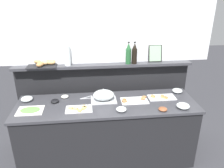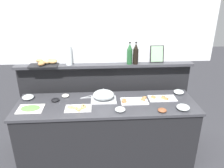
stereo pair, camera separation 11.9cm
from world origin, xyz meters
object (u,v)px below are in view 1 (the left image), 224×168
at_px(cold_cuts_platter, 30,110).
at_px(serving_tongs, 86,98).
at_px(sandwich_platter_front, 134,100).
at_px(condiment_bowl_cream, 65,96).
at_px(sandwich_platter_side, 79,109).
at_px(sandwich_platter_rear, 161,97).
at_px(condiment_bowl_teal, 55,101).
at_px(wine_bottle_green, 128,54).
at_px(water_carafe, 67,56).
at_px(wine_bottle_dark, 134,54).
at_px(glass_bowl_medium, 27,99).
at_px(glass_bowl_large, 177,91).
at_px(glass_bowl_extra, 183,106).
at_px(framed_picture, 155,53).
at_px(condiment_bowl_dark, 163,109).
at_px(serving_cloche, 104,96).
at_px(glass_bowl_small, 121,109).
at_px(bread_basket, 45,63).

bearing_deg(cold_cuts_platter, serving_tongs, 21.90).
bearing_deg(sandwich_platter_front, condiment_bowl_cream, 167.84).
bearing_deg(sandwich_platter_side, sandwich_platter_rear, 10.53).
xyz_separation_m(condiment_bowl_teal, wine_bottle_green, (1.03, 0.34, 0.52)).
bearing_deg(water_carafe, wine_bottle_dark, -1.28).
bearing_deg(sandwich_platter_rear, glass_bowl_medium, 176.62).
relative_size(condiment_bowl_cream, water_carafe, 0.36).
bearing_deg(glass_bowl_large, sandwich_platter_side, -165.91).
height_order(glass_bowl_large, water_carafe, water_carafe).
height_order(cold_cuts_platter, condiment_bowl_teal, condiment_bowl_teal).
relative_size(sandwich_platter_rear, glass_bowl_large, 2.56).
xyz_separation_m(cold_cuts_platter, glass_bowl_extra, (1.89, -0.13, 0.02)).
relative_size(sandwich_platter_side, glass_bowl_large, 2.26).
bearing_deg(framed_picture, glass_bowl_large, -43.80).
bearing_deg(condiment_bowl_cream, glass_bowl_large, -0.18).
relative_size(condiment_bowl_dark, framed_picture, 0.43).
distance_m(sandwich_platter_front, glass_bowl_extra, 0.62).
distance_m(sandwich_platter_front, serving_cloche, 0.42).
bearing_deg(condiment_bowl_dark, framed_picture, 83.45).
bearing_deg(sandwich_platter_front, sandwich_platter_rear, 7.66).
height_order(glass_bowl_small, glass_bowl_extra, glass_bowl_extra).
distance_m(serving_cloche, condiment_bowl_dark, 0.79).
bearing_deg(condiment_bowl_dark, bread_basket, 153.47).
relative_size(glass_bowl_extra, condiment_bowl_teal, 1.49).
bearing_deg(wine_bottle_green, glass_bowl_medium, -169.74).
bearing_deg(wine_bottle_dark, framed_picture, 10.50).
bearing_deg(glass_bowl_extra, glass_bowl_medium, 168.19).
relative_size(bread_basket, water_carafe, 1.47).
relative_size(sandwich_platter_rear, bread_basket, 0.89).
xyz_separation_m(condiment_bowl_teal, bread_basket, (-0.14, 0.38, 0.41)).
relative_size(serving_tongs, water_carafe, 0.66).
bearing_deg(condiment_bowl_dark, glass_bowl_large, 52.42).
relative_size(glass_bowl_medium, condiment_bowl_teal, 1.42).
bearing_deg(sandwich_platter_front, sandwich_platter_side, -167.96).
bearing_deg(glass_bowl_small, wine_bottle_dark, 67.09).
bearing_deg(condiment_bowl_dark, glass_bowl_small, 175.44).
height_order(sandwich_platter_side, wine_bottle_green, wine_bottle_green).
bearing_deg(sandwich_platter_side, glass_bowl_small, -10.08).
distance_m(glass_bowl_large, glass_bowl_extra, 0.47).
height_order(sandwich_platter_front, framed_picture, framed_picture).
height_order(serving_cloche, water_carafe, water_carafe).
bearing_deg(water_carafe, glass_bowl_medium, -153.71).
relative_size(sandwich_platter_side, water_carafe, 1.16).
distance_m(glass_bowl_small, condiment_bowl_teal, 0.90).
xyz_separation_m(sandwich_platter_side, glass_bowl_large, (1.40, 0.35, 0.02)).
distance_m(cold_cuts_platter, serving_tongs, 0.74).
distance_m(serving_cloche, framed_picture, 1.00).
bearing_deg(serving_tongs, condiment_bowl_cream, 170.24).
bearing_deg(serving_cloche, cold_cuts_platter, -168.69).
distance_m(sandwich_platter_front, condiment_bowl_cream, 0.96).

